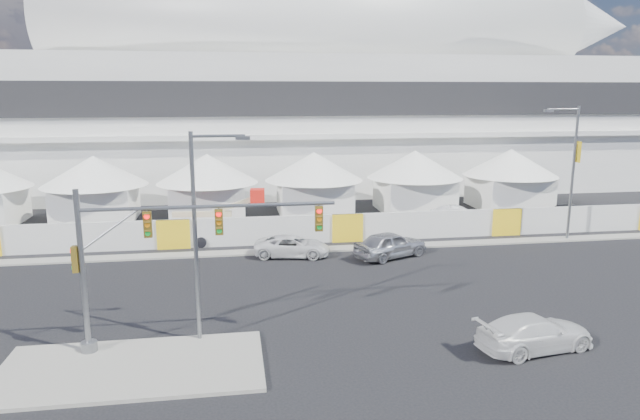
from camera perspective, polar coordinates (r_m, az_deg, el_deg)
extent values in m
plane|color=black|center=(26.30, -3.92, -11.72)|extent=(160.00, 160.00, 0.00)
cube|color=gray|center=(23.81, -18.29, -14.75)|extent=(10.00, 5.00, 0.15)
cube|color=gray|center=(43.89, 21.50, -2.79)|extent=(80.00, 1.20, 0.12)
cube|color=silver|center=(66.88, -0.30, 8.79)|extent=(80.00, 24.00, 14.00)
cube|color=black|center=(54.81, 1.63, 11.06)|extent=(68.00, 0.30, 3.20)
cube|color=silver|center=(54.72, 1.66, 7.39)|extent=(72.00, 0.80, 0.50)
cylinder|color=silver|center=(65.23, -0.03, 18.20)|extent=(57.60, 8.40, 8.40)
cylinder|color=silver|center=(65.52, 1.78, 17.79)|extent=(51.60, 6.80, 6.80)
cylinder|color=silver|center=(65.87, 3.57, 17.38)|extent=(45.60, 5.20, 5.20)
cone|color=silver|center=(77.38, 25.83, 16.22)|extent=(8.00, 7.60, 7.60)
cube|color=white|center=(50.10, -21.44, 0.63)|extent=(6.00, 6.00, 3.00)
cone|color=white|center=(49.69, -21.67, 3.68)|extent=(8.40, 8.40, 2.40)
cube|color=white|center=(48.92, -11.10, 0.97)|extent=(6.00, 6.00, 3.00)
cone|color=white|center=(48.49, -11.23, 4.11)|extent=(8.40, 8.40, 2.40)
cube|color=white|center=(49.37, -0.61, 1.29)|extent=(6.00, 6.00, 3.00)
cone|color=white|center=(48.95, -0.62, 4.40)|extent=(8.40, 8.40, 2.40)
cube|color=white|center=(51.42, 9.37, 1.56)|extent=(6.00, 6.00, 3.00)
cone|color=white|center=(51.02, 9.47, 4.54)|extent=(8.40, 8.40, 2.40)
cube|color=white|center=(54.88, 18.34, 1.76)|extent=(6.00, 6.00, 3.00)
cone|color=white|center=(54.51, 18.52, 4.55)|extent=(8.40, 8.40, 2.40)
cube|color=silver|center=(40.48, 2.73, -1.78)|extent=(70.00, 0.25, 2.00)
imported|color=#A7A8AB|center=(36.88, 7.06, -3.45)|extent=(3.90, 5.38, 1.70)
imported|color=silver|center=(36.93, -2.79, -3.63)|extent=(3.09, 5.18, 1.35)
imported|color=silver|center=(25.59, 20.69, -11.41)|extent=(2.89, 5.31, 1.46)
imported|color=white|center=(47.15, 13.65, -0.51)|extent=(2.36, 4.59, 1.44)
imported|color=black|center=(51.64, 23.91, -0.14)|extent=(1.74, 4.24, 1.44)
cylinder|color=gray|center=(24.44, -22.65, -5.79)|extent=(0.22, 0.22, 6.66)
cylinder|color=gray|center=(25.51, -22.08, -12.52)|extent=(0.65, 0.65, 0.40)
cylinder|color=gray|center=(23.11, -10.94, 0.35)|extent=(10.08, 0.15, 0.15)
cube|color=#594714|center=(23.46, -16.85, -1.39)|extent=(0.32, 0.22, 1.05)
cube|color=#594714|center=(23.23, -10.06, -1.19)|extent=(0.32, 0.22, 1.05)
cube|color=#594714|center=(23.49, -0.11, -0.86)|extent=(0.32, 0.22, 1.05)
cube|color=#594714|center=(24.34, -23.28, -4.54)|extent=(0.22, 0.32, 1.05)
cylinder|color=gray|center=(24.04, -12.36, -2.80)|extent=(0.18, 0.18, 8.78)
cylinder|color=gray|center=(23.31, -10.16, 7.31)|extent=(2.15, 0.12, 0.12)
cube|color=gray|center=(23.32, -7.74, 7.14)|extent=(0.59, 0.24, 0.15)
cylinder|color=slate|center=(43.95, 23.95, 3.27)|extent=(0.19, 0.19, 9.50)
cylinder|color=slate|center=(42.97, 23.14, 9.26)|extent=(2.32, 0.13, 0.13)
cube|color=slate|center=(42.43, 21.90, 9.19)|extent=(0.63, 0.26, 0.16)
cube|color=yellow|center=(43.92, 24.42, 5.31)|extent=(0.03, 0.63, 1.48)
cube|color=red|center=(40.90, -13.41, -2.54)|extent=(4.00, 2.07, 1.18)
cube|color=beige|center=(40.47, -11.70, -0.36)|extent=(4.09, 0.76, 0.37)
cube|color=beige|center=(40.28, -8.39, 0.64)|extent=(3.17, 0.62, 1.30)
cube|color=red|center=(40.22, -6.28, 1.45)|extent=(1.05, 1.05, 1.07)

